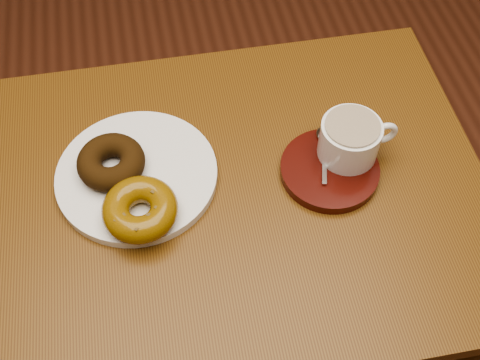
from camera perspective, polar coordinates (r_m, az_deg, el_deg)
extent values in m
plane|color=brown|center=(1.54, -5.12, -13.60)|extent=(6.00, 6.00, 0.00)
cube|color=brown|center=(0.88, -1.28, -1.49)|extent=(0.77, 0.58, 0.03)
cylinder|color=#4B3115|center=(1.33, -17.46, -3.34)|extent=(0.04, 0.04, 0.68)
cylinder|color=#4B3115|center=(1.37, 11.48, 0.93)|extent=(0.04, 0.04, 0.68)
cylinder|color=white|center=(0.88, -9.75, 0.46)|extent=(0.31, 0.31, 0.01)
torus|color=#311D09|center=(0.87, -12.13, 1.68)|extent=(0.13, 0.13, 0.04)
torus|color=#7F590D|center=(0.82, -9.46, -2.76)|extent=(0.14, 0.14, 0.04)
cube|color=brown|center=(0.80, -7.32, -1.77)|extent=(0.01, 0.00, 0.00)
cube|color=brown|center=(0.81, -7.92, -0.73)|extent=(0.01, 0.01, 0.00)
cube|color=brown|center=(0.82, -9.14, -0.24)|extent=(0.01, 0.01, 0.00)
cube|color=brown|center=(0.82, -10.52, -0.47)|extent=(0.01, 0.01, 0.00)
cube|color=brown|center=(0.82, -11.58, -1.32)|extent=(0.01, 0.01, 0.00)
cube|color=brown|center=(0.81, -11.90, -2.51)|extent=(0.01, 0.00, 0.00)
cube|color=brown|center=(0.80, -11.36, -3.58)|extent=(0.01, 0.01, 0.00)
cube|color=brown|center=(0.79, -10.12, -4.12)|extent=(0.01, 0.01, 0.00)
cube|color=brown|center=(0.79, -8.66, -3.89)|extent=(0.01, 0.01, 0.00)
cube|color=brown|center=(0.79, -7.59, -2.98)|extent=(0.01, 0.01, 0.00)
cylinder|color=#390C07|center=(0.88, 8.49, 0.95)|extent=(0.16, 0.16, 0.02)
cylinder|color=white|center=(0.88, 10.33, 3.78)|extent=(0.09, 0.09, 0.06)
cylinder|color=brown|center=(0.85, 10.64, 5.06)|extent=(0.08, 0.08, 0.00)
torus|color=white|center=(0.89, 13.50, 4.35)|extent=(0.04, 0.01, 0.04)
ellipsoid|color=silver|center=(0.91, 8.01, 4.26)|extent=(0.02, 0.03, 0.01)
cube|color=silver|center=(0.88, 8.01, 1.87)|extent=(0.03, 0.08, 0.00)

